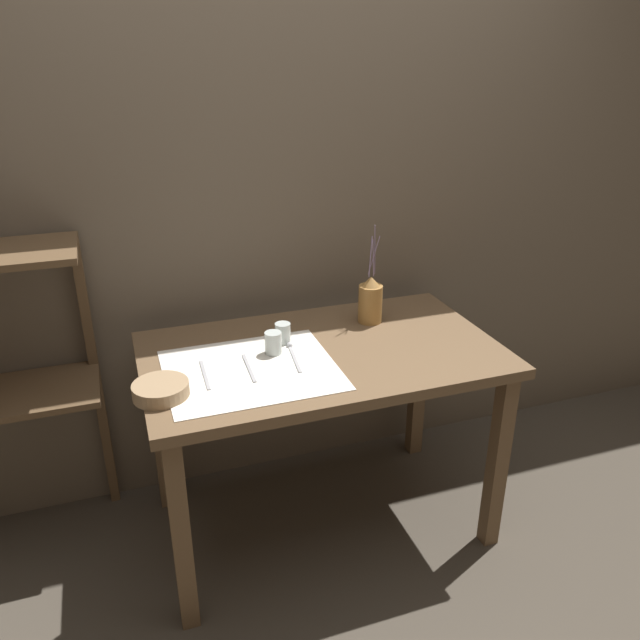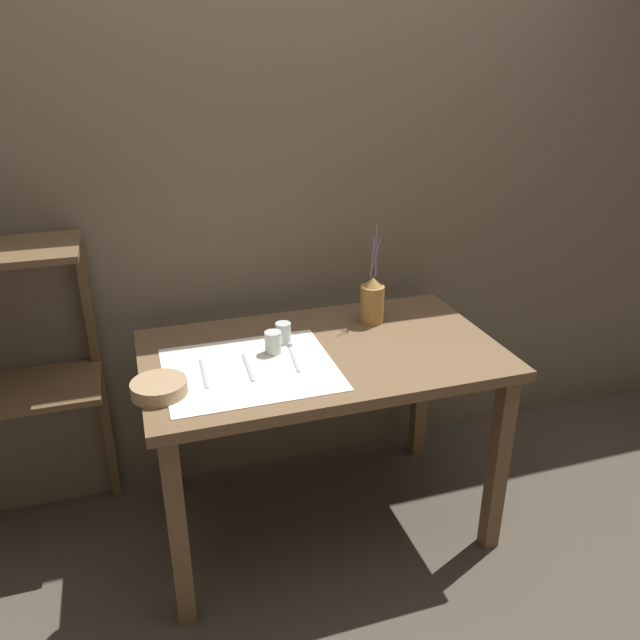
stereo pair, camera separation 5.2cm
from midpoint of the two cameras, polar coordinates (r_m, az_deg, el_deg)
ground_plane at (r=2.74m, az=-0.44°, el=-17.83°), size 12.00×12.00×0.00m
stone_wall_back at (r=2.60m, az=-4.09°, el=9.96°), size 7.00×0.06×2.40m
wooden_table at (r=2.34m, az=-0.49°, el=-5.04°), size 1.30×0.77×0.80m
wooden_shelf_unit at (r=2.49m, az=-27.45°, el=-2.04°), size 0.59×0.34×1.20m
linen_cloth at (r=2.16m, az=-7.02°, el=-4.54°), size 0.58×0.49×0.00m
pitcher_with_flowers at (r=2.49m, az=4.04°, el=1.76°), size 0.10×0.10×0.40m
wooden_bowl at (r=2.05m, az=-15.05°, el=-6.20°), size 0.18×0.18×0.05m
glass_tumbler_near at (r=2.25m, az=-4.96°, el=-2.10°), size 0.06×0.06×0.08m
glass_tumbler_far at (r=2.32m, az=-4.06°, el=-1.21°), size 0.06×0.06×0.08m
knife_center at (r=2.15m, az=-11.16°, el=-4.94°), size 0.02×0.21×0.00m
fork_outer at (r=2.17m, az=-7.19°, el=-4.37°), size 0.02×0.21×0.00m
spoon_inner at (r=2.27m, az=-3.26°, el=-2.83°), size 0.04×0.22×0.02m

